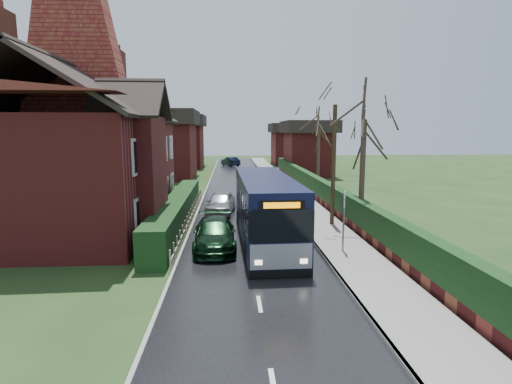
{
  "coord_description": "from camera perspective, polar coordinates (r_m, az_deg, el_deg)",
  "views": [
    {
      "loc": [
        -0.86,
        -17.62,
        5.31
      ],
      "look_at": [
        0.62,
        5.25,
        1.8
      ],
      "focal_mm": 28.0,
      "sensor_mm": 36.0,
      "label": 1
    }
  ],
  "objects": [
    {
      "name": "bus_stop_sign",
      "position": [
        17.56,
        12.46,
        -2.81
      ],
      "size": [
        0.16,
        0.43,
        2.83
      ],
      "rotation": [
        0.0,
        0.0,
        -0.24
      ],
      "color": "slate",
      "rests_on": "ground"
    },
    {
      "name": "tree_right_near",
      "position": [
        21.42,
        15.27,
        11.01
      ],
      "size": [
        3.9,
        3.9,
        8.41
      ],
      "color": "#35281F",
      "rests_on": "ground"
    },
    {
      "name": "car_distant",
      "position": [
        61.47,
        -3.67,
        4.38
      ],
      "size": [
        3.05,
        4.41,
        1.38
      ],
      "primitive_type": "imported",
      "rotation": [
        0.0,
        0.0,
        3.57
      ],
      "color": "black",
      "rests_on": "ground"
    },
    {
      "name": "ground",
      "position": [
        18.43,
        -0.88,
        -8.04
      ],
      "size": [
        140.0,
        140.0,
        0.0
      ],
      "primitive_type": "plane",
      "color": "#364B20",
      "rests_on": "ground"
    },
    {
      "name": "front_hedge",
      "position": [
        23.27,
        -11.15,
        -2.64
      ],
      "size": [
        1.2,
        16.0,
        1.6
      ],
      "primitive_type": "cube",
      "color": "black",
      "rests_on": "ground"
    },
    {
      "name": "kerb_left",
      "position": [
        28.21,
        -8.1,
        -2.13
      ],
      "size": [
        0.12,
        100.0,
        0.1
      ],
      "primitive_type": "cube",
      "color": "gray",
      "rests_on": "ground"
    },
    {
      "name": "right_wall_hedge",
      "position": [
        28.74,
        9.74,
        -0.0
      ],
      "size": [
        0.6,
        50.0,
        1.8
      ],
      "color": "maroon",
      "rests_on": "ground"
    },
    {
      "name": "car_green",
      "position": [
        18.33,
        -5.93,
        -6.0
      ],
      "size": [
        2.03,
        4.68,
        1.34
      ],
      "primitive_type": "imported",
      "rotation": [
        0.0,
        0.0,
        0.03
      ],
      "color": "black",
      "rests_on": "ground"
    },
    {
      "name": "bus",
      "position": [
        19.28,
        1.31,
        -2.5
      ],
      "size": [
        2.65,
        10.44,
        3.15
      ],
      "rotation": [
        0.0,
        0.0,
        0.03
      ],
      "color": "black",
      "rests_on": "ground"
    },
    {
      "name": "car_silver",
      "position": [
        25.97,
        -5.06,
        -1.53
      ],
      "size": [
        2.15,
        4.34,
        1.42
      ],
      "primitive_type": "imported",
      "rotation": [
        0.0,
        0.0,
        -0.12
      ],
      "color": "#B1B2B6",
      "rests_on": "ground"
    },
    {
      "name": "kerb_right",
      "position": [
        28.39,
        4.28,
        -1.95
      ],
      "size": [
        0.12,
        100.0,
        0.14
      ],
      "primitive_type": "cube",
      "color": "gray",
      "rests_on": "ground"
    },
    {
      "name": "picket_fence",
      "position": [
        23.25,
        -9.29,
        -3.47
      ],
      "size": [
        0.1,
        16.0,
        0.9
      ],
      "primitive_type": null,
      "color": "gray",
      "rests_on": "ground"
    },
    {
      "name": "road",
      "position": [
        28.14,
        -1.89,
        -2.15
      ],
      "size": [
        6.0,
        100.0,
        0.02
      ],
      "primitive_type": "cube",
      "color": "black",
      "rests_on": "ground"
    },
    {
      "name": "tree_right_far",
      "position": [
        40.29,
        9.0,
        9.69
      ],
      "size": [
        4.21,
        4.21,
        8.13
      ],
      "color": "#392D22",
      "rests_on": "ground"
    },
    {
      "name": "tree_house_side",
      "position": [
        31.78,
        -27.87,
        10.84
      ],
      "size": [
        4.15,
        4.15,
        9.42
      ],
      "color": "#3A2B22",
      "rests_on": "ground"
    },
    {
      "name": "pavement",
      "position": [
        28.58,
        6.66,
        -1.92
      ],
      "size": [
        2.5,
        100.0,
        0.14
      ],
      "primitive_type": "cube",
      "color": "slate",
      "rests_on": "ground"
    },
    {
      "name": "brick_house",
      "position": [
        23.76,
        -23.18,
        5.76
      ],
      "size": [
        9.3,
        14.6,
        10.3
      ],
      "color": "maroon",
      "rests_on": "ground"
    },
    {
      "name": "telegraph_pole",
      "position": [
        22.44,
        11.01,
        3.67
      ],
      "size": [
        0.23,
        0.87,
        6.72
      ],
      "rotation": [
        0.0,
        0.0,
        -0.08
      ],
      "color": "#2D2314",
      "rests_on": "ground"
    }
  ]
}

